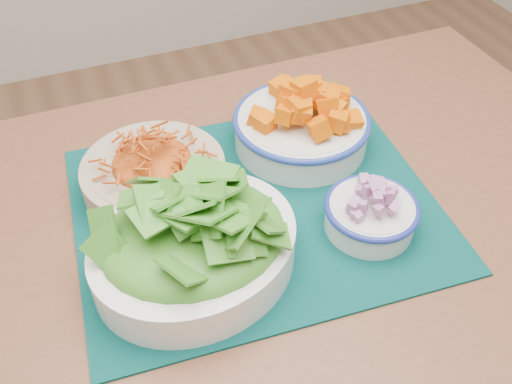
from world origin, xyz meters
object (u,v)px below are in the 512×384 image
lettuce_bowl (194,238)px  table (256,275)px  onion_bowl (371,211)px  carrot_bowl (153,169)px  squash_bowl (302,120)px  placemat (256,207)px

lettuce_bowl → table: bearing=-0.1°
onion_bowl → lettuce_bowl: bearing=175.0°
carrot_bowl → onion_bowl: bearing=-36.2°
table → carrot_bowl: bearing=127.7°
table → squash_bowl: bearing=48.2°
placemat → squash_bowl: (0.12, 0.11, 0.05)m
placemat → lettuce_bowl: lettuce_bowl is taller
table → onion_bowl: (0.15, -0.05, 0.13)m
table → lettuce_bowl: size_ratio=3.75×
lettuce_bowl → onion_bowl: lettuce_bowl is taller
placemat → onion_bowl: onion_bowl is taller
squash_bowl → placemat: bearing=-138.3°
table → onion_bowl: bearing=-17.9°
table → carrot_bowl: size_ratio=4.74×
table → onion_bowl: 0.21m
squash_bowl → lettuce_bowl: (-0.24, -0.19, 0.01)m
carrot_bowl → onion_bowl: 0.33m
table → lettuce_bowl: bearing=-163.7°
squash_bowl → lettuce_bowl: size_ratio=0.85×
table → placemat: placemat is taller
squash_bowl → lettuce_bowl: bearing=-142.2°
squash_bowl → table: bearing=-132.0°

